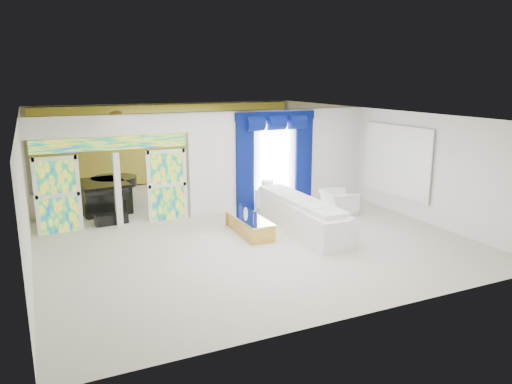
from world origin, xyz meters
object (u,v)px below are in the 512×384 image
coffee_table (249,225)px  console_table (276,204)px  grand_piano (102,196)px  white_sofa (301,216)px  armchair (338,202)px

coffee_table → console_table: bearing=45.9°
console_table → grand_piano: bearing=155.2°
coffee_table → grand_piano: (-3.11, 3.92, 0.23)m
white_sofa → grand_piano: grand_piano is taller
white_sofa → console_table: bearing=84.1°
white_sofa → console_table: white_sofa is taller
white_sofa → grand_piano: bearing=139.5°
grand_piano → coffee_table: bearing=-58.2°
armchair → coffee_table: bearing=107.4°
coffee_table → console_table: (1.66, 1.72, -0.02)m
console_table → coffee_table: bearing=-134.1°
white_sofa → armchair: (1.84, 0.94, -0.04)m
armchair → grand_piano: size_ratio=0.58×
armchair → grand_piano: (-6.30, 3.28, 0.11)m
armchair → grand_piano: grand_piano is taller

